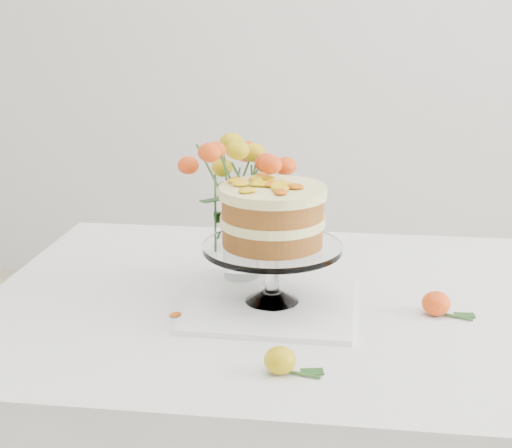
# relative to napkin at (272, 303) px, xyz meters

# --- Properties ---
(table) EXTENTS (1.43, 0.93, 0.76)m
(table) POSITION_rel_napkin_xyz_m (0.12, 0.05, -0.09)
(table) COLOR tan
(table) RESTS_ON ground
(napkin) EXTENTS (0.33, 0.33, 0.01)m
(napkin) POSITION_rel_napkin_xyz_m (0.00, 0.00, 0.00)
(napkin) COLOR white
(napkin) RESTS_ON table
(cake_stand) EXTENTS (0.27, 0.27, 0.24)m
(cake_stand) POSITION_rel_napkin_xyz_m (-0.00, -0.00, 0.17)
(cake_stand) COLOR white
(cake_stand) RESTS_ON napkin
(rose_vase) EXTENTS (0.33, 0.33, 0.38)m
(rose_vase) POSITION_rel_napkin_xyz_m (-0.08, 0.13, 0.22)
(rose_vase) COLOR white
(rose_vase) RESTS_ON table
(loose_rose_near) EXTENTS (0.09, 0.05, 0.04)m
(loose_rose_near) POSITION_rel_napkin_xyz_m (0.04, -0.27, 0.02)
(loose_rose_near) COLOR gold
(loose_rose_near) RESTS_ON table
(loose_rose_far) EXTENTS (0.10, 0.06, 0.05)m
(loose_rose_far) POSITION_rel_napkin_xyz_m (0.32, -0.00, 0.02)
(loose_rose_far) COLOR red
(loose_rose_far) RESTS_ON table
(stray_petal_a) EXTENTS (0.03, 0.02, 0.00)m
(stray_petal_a) POSITION_rel_napkin_xyz_m (0.00, -0.05, -0.00)
(stray_petal_a) COLOR yellow
(stray_petal_a) RESTS_ON table
(stray_petal_b) EXTENTS (0.03, 0.02, 0.00)m
(stray_petal_b) POSITION_rel_napkin_xyz_m (0.10, -0.09, -0.00)
(stray_petal_b) COLOR yellow
(stray_petal_b) RESTS_ON table
(stray_petal_c) EXTENTS (0.03, 0.02, 0.00)m
(stray_petal_c) POSITION_rel_napkin_xyz_m (0.14, -0.13, -0.00)
(stray_petal_c) COLOR yellow
(stray_petal_c) RESTS_ON table
(stray_petal_d) EXTENTS (0.03, 0.02, 0.00)m
(stray_petal_d) POSITION_rel_napkin_xyz_m (-0.14, -0.00, -0.00)
(stray_petal_d) COLOR yellow
(stray_petal_d) RESTS_ON table
(stray_petal_e) EXTENTS (0.03, 0.02, 0.00)m
(stray_petal_e) POSITION_rel_napkin_xyz_m (-0.18, -0.07, -0.00)
(stray_petal_e) COLOR yellow
(stray_petal_e) RESTS_ON table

